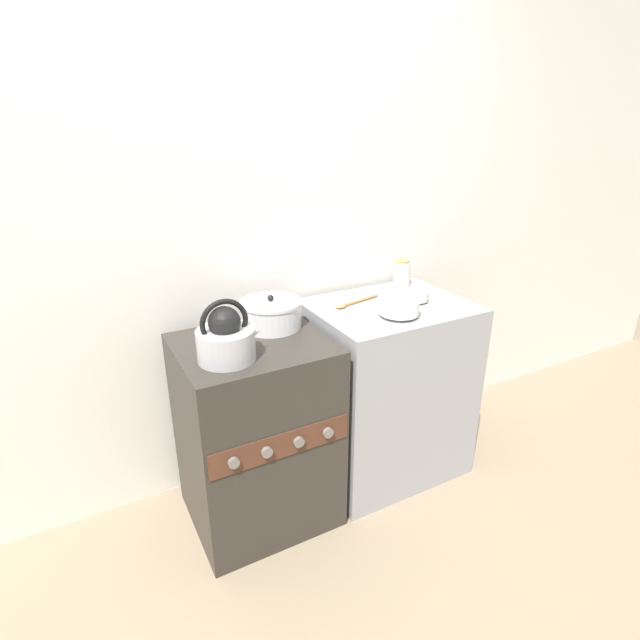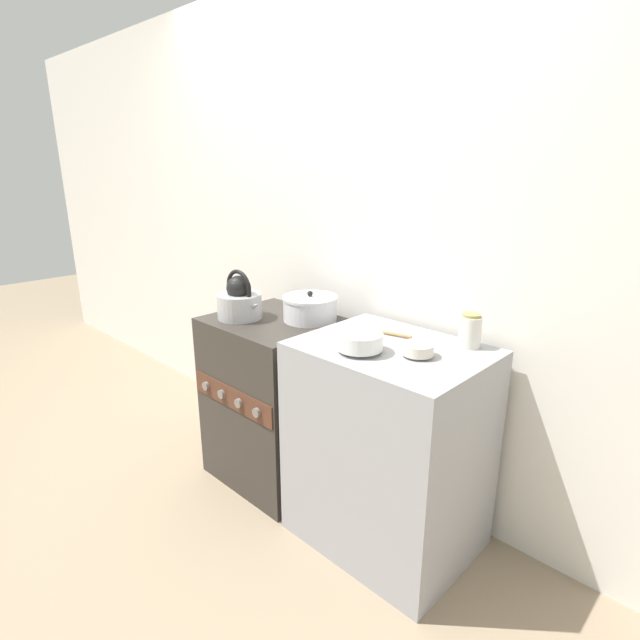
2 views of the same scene
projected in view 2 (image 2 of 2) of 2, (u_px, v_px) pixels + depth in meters
ground_plane at (238, 494)px, 2.53m from camera, size 12.00×12.00×0.00m
wall_back at (326, 235)px, 2.60m from camera, size 7.00×0.06×2.50m
stove at (276, 399)px, 2.59m from camera, size 0.62×0.56×0.87m
counter at (388, 446)px, 2.13m from camera, size 0.74×0.57×0.91m
kettle at (240, 301)px, 2.46m from camera, size 0.27×0.22×0.24m
cooking_pot at (310, 308)px, 2.43m from camera, size 0.27×0.27×0.15m
enamel_bowl at (360, 341)px, 1.92m from camera, size 0.18×0.18×0.08m
small_ceramic_bowl at (418, 349)px, 1.88m from camera, size 0.12×0.12×0.05m
storage_jar at (470, 331)px, 1.97m from camera, size 0.09×0.09×0.14m
wooden_spoon at (377, 331)px, 2.15m from camera, size 0.27×0.08×0.02m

